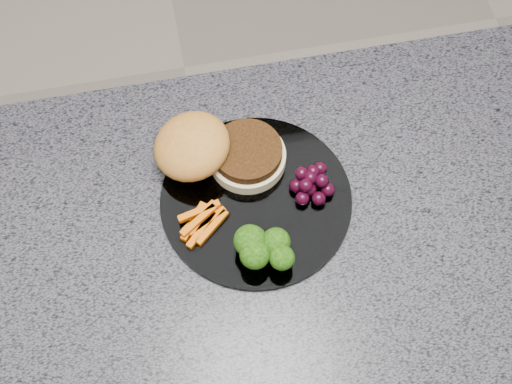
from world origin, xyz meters
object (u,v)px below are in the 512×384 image
(burger, at_px, (212,151))
(grape_bunch, at_px, (312,183))
(island_cabinet, at_px, (241,350))
(plate, at_px, (256,200))

(burger, height_order, grape_bunch, burger)
(island_cabinet, relative_size, plate, 4.62)
(plate, bearing_deg, grape_bunch, 1.63)
(plate, height_order, grape_bunch, grape_bunch)
(burger, xyz_separation_m, grape_bunch, (0.12, -0.07, -0.01))
(island_cabinet, distance_m, plate, 0.48)
(grape_bunch, bearing_deg, burger, 151.28)
(plate, bearing_deg, burger, 123.97)
(island_cabinet, xyz_separation_m, plate, (0.04, 0.08, 0.47))
(plate, relative_size, burger, 1.33)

